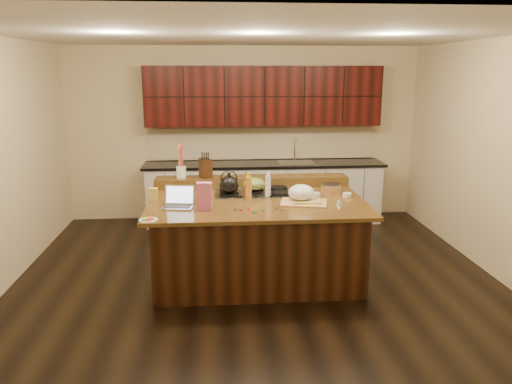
{
  "coord_description": "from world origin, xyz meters",
  "views": [
    {
      "loc": [
        -0.44,
        -5.39,
        2.34
      ],
      "look_at": [
        0.0,
        0.05,
        1.0
      ],
      "focal_mm": 35.0,
      "sensor_mm": 36.0,
      "label": 1
    }
  ],
  "objects": [
    {
      "name": "knife_block",
      "position": [
        -0.57,
        0.7,
        1.16
      ],
      "size": [
        0.18,
        0.22,
        0.24
      ],
      "primitive_type": "cube",
      "rotation": [
        0.0,
        0.0,
        0.34
      ],
      "color": "black",
      "rests_on": "back_ledge"
    },
    {
      "name": "package_box",
      "position": [
        -1.15,
        0.07,
        0.99
      ],
      "size": [
        0.1,
        0.07,
        0.14
      ],
      "primitive_type": "cube",
      "rotation": [
        0.0,
        0.0,
        0.03
      ],
      "color": "gold",
      "rests_on": "island"
    },
    {
      "name": "wooden_tray",
      "position": [
        0.49,
        -0.15,
        1.01
      ],
      "size": [
        0.56,
        0.46,
        0.2
      ],
      "rotation": [
        0.0,
        0.0,
        -0.22
      ],
      "color": "tan",
      "rests_on": "island"
    },
    {
      "name": "vinegar_bottle",
      "position": [
        0.14,
        0.13,
        1.04
      ],
      "size": [
        0.08,
        0.08,
        0.25
      ],
      "primitive_type": "cylinder",
      "rotation": [
        0.0,
        0.0,
        -0.42
      ],
      "color": "silver",
      "rests_on": "island"
    },
    {
      "name": "kettle",
      "position": [
        -0.3,
        0.17,
        1.06
      ],
      "size": [
        0.27,
        0.27,
        0.2
      ],
      "primitive_type": "ellipsoid",
      "rotation": [
        0.0,
        0.0,
        0.3
      ],
      "color": "black",
      "rests_on": "cooktop"
    },
    {
      "name": "pink_bag",
      "position": [
        -0.57,
        -0.36,
        1.07
      ],
      "size": [
        0.16,
        0.1,
        0.29
      ],
      "primitive_type": "cube",
      "rotation": [
        0.0,
        0.0,
        -0.08
      ],
      "color": "#D3638E",
      "rests_on": "island"
    },
    {
      "name": "ramekin_c",
      "position": [
        0.6,
        -0.07,
        0.94
      ],
      "size": [
        0.13,
        0.13,
        0.04
      ],
      "primitive_type": "cylinder",
      "rotation": [
        0.0,
        0.0,
        -0.3
      ],
      "color": "white",
      "rests_on": "island"
    },
    {
      "name": "gumdrop_1",
      "position": [
        -0.19,
        -0.4,
        0.93
      ],
      "size": [
        0.02,
        0.02,
        0.02
      ],
      "primitive_type": "ellipsoid",
      "color": "#198C26",
      "rests_on": "island"
    },
    {
      "name": "gumdrop_5",
      "position": [
        0.18,
        -0.41,
        0.93
      ],
      "size": [
        0.02,
        0.02,
        0.02
      ],
      "primitive_type": "ellipsoid",
      "color": "#198C26",
      "rests_on": "island"
    },
    {
      "name": "laptop",
      "position": [
        -0.85,
        -0.21,
        0.98
      ],
      "size": [
        0.35,
        0.3,
        0.22
      ],
      "rotation": [
        0.0,
        0.0,
        -0.15
      ],
      "color": "#B7B7BC",
      "rests_on": "island"
    },
    {
      "name": "gumdrop_3",
      "position": [
        -0.07,
        -0.52,
        0.93
      ],
      "size": [
        0.02,
        0.02,
        0.02
      ],
      "primitive_type": "ellipsoid",
      "color": "#198C26",
      "rests_on": "island"
    },
    {
      "name": "utensil_crock",
      "position": [
        -0.87,
        0.7,
        1.11
      ],
      "size": [
        0.14,
        0.14,
        0.14
      ],
      "primitive_type": "cylinder",
      "rotation": [
        0.0,
        0.0,
        -0.14
      ],
      "color": "white",
      "rests_on": "back_ledge"
    },
    {
      "name": "candy_plate",
      "position": [
        -1.11,
        -0.7,
        0.93
      ],
      "size": [
        0.21,
        0.21,
        0.01
      ],
      "primitive_type": "cylinder",
      "rotation": [
        0.0,
        0.0,
        -0.21
      ],
      "color": "white",
      "rests_on": "island"
    },
    {
      "name": "room",
      "position": [
        0.0,
        0.0,
        1.35
      ],
      "size": [
        5.52,
        5.02,
        2.72
      ],
      "color": "black",
      "rests_on": "ground"
    },
    {
      "name": "ramekin_a",
      "position": [
        0.7,
        0.1,
        0.94
      ],
      "size": [
        0.13,
        0.13,
        0.04
      ],
      "primitive_type": "cylinder",
      "rotation": [
        0.0,
        0.0,
        0.38
      ],
      "color": "white",
      "rests_on": "island"
    },
    {
      "name": "gumdrop_9",
      "position": [
        0.03,
        -0.47,
        0.93
      ],
      "size": [
        0.02,
        0.02,
        0.02
      ],
      "primitive_type": "ellipsoid",
      "color": "#198C26",
      "rests_on": "island"
    },
    {
      "name": "back_counter",
      "position": [
        0.3,
        2.23,
        0.98
      ],
      "size": [
        3.7,
        0.66,
        2.4
      ],
      "color": "silver",
      "rests_on": "ground"
    },
    {
      "name": "ramekin_b",
      "position": [
        1.05,
        0.06,
        0.94
      ],
      "size": [
        0.13,
        0.13,
        0.04
      ],
      "primitive_type": "cylinder",
      "rotation": [
        0.0,
        0.0,
        -0.31
      ],
      "color": "white",
      "rests_on": "island"
    },
    {
      "name": "gumdrop_4",
      "position": [
        0.23,
        -0.45,
        0.93
      ],
      "size": [
        0.02,
        0.02,
        0.02
      ],
      "primitive_type": "ellipsoid",
      "color": "red",
      "rests_on": "island"
    },
    {
      "name": "oil_bottle",
      "position": [
        -0.09,
        -0.02,
        1.06
      ],
      "size": [
        0.09,
        0.09,
        0.27
      ],
      "primitive_type": "cylinder",
      "rotation": [
        0.0,
        0.0,
        -0.31
      ],
      "color": "orange",
      "rests_on": "island"
    },
    {
      "name": "green_bowl",
      "position": [
        0.0,
        0.3,
        1.04
      ],
      "size": [
        0.3,
        0.3,
        0.14
      ],
      "primitive_type": "ellipsoid",
      "rotation": [
        0.0,
        0.0,
        -0.14
      ],
      "color": "olive",
      "rests_on": "cooktop"
    },
    {
      "name": "gumdrop_2",
      "position": [
        -0.25,
        -0.41,
        0.93
      ],
      "size": [
        0.02,
        0.02,
        0.02
      ],
      "primitive_type": "ellipsoid",
      "color": "red",
      "rests_on": "island"
    },
    {
      "name": "back_ledge",
      "position": [
        0.0,
        0.7,
        0.98
      ],
      "size": [
        2.4,
        0.3,
        0.12
      ],
      "primitive_type": "cube",
      "color": "black",
      "rests_on": "island"
    },
    {
      "name": "strainer_bowl",
      "position": [
        0.91,
        0.26,
        0.97
      ],
      "size": [
        0.3,
        0.3,
        0.09
      ],
      "primitive_type": "cylinder",
      "rotation": [
        0.0,
        0.0,
        0.32
      ],
      "color": "#996B3F",
      "rests_on": "island"
    },
    {
      "name": "gumdrop_8",
      "position": [
        -0.1,
        -0.46,
        0.93
      ],
      "size": [
        0.02,
        0.02,
        0.02
      ],
      "primitive_type": "ellipsoid",
      "color": "red",
      "rests_on": "island"
    },
    {
      "name": "gumdrop_7",
      "position": [
        0.02,
        -0.43,
        0.93
      ],
      "size": [
        0.02,
        0.02,
        0.02
      ],
      "primitive_type": "ellipsoid",
      "color": "#198C26",
      "rests_on": "island"
    },
    {
      "name": "gumdrop_0",
      "position": [
        -0.2,
        -0.44,
        0.93
      ],
      "size": [
        0.02,
        0.02,
        0.02
      ],
      "primitive_type": "ellipsoid",
      "color": "red",
      "rests_on": "island"
    },
    {
      "name": "cooktop",
      "position": [
        0.0,
        0.3,
        0.94
      ],
      "size": [
        0.92,
        0.52,
        0.05
      ],
      "color": "gray",
      "rests_on": "island"
    },
    {
      "name": "island",
      "position": [
        0.0,
        0.0,
        0.46
      ],
      "size": [
        2.4,
        1.6,
        0.92
      ],
      "color": "black",
      "rests_on": "ground"
    },
    {
      "name": "kitchen_timer",
      "position": [
        0.88,
        -0.28,
        0.96
      ],
      "size": [
        0.09,
        0.09,
        0.07
      ],
      "primitive_type": "cone",
      "rotation": [
        0.0,
        0.0,
        0.15
      ],
      "color": "silver",
      "rests_on": "island"
    },
    {
      "name": "gumdrop_6",
      "position": [
        -0.11,
        -0.39,
        0.93
      ],
      "size": [
        0.02,
        0.02,
        0.02
      ],
      "primitive_type": "ellipsoid",
      "color": "red",
      "rests_on": "island"
    }
  ]
}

